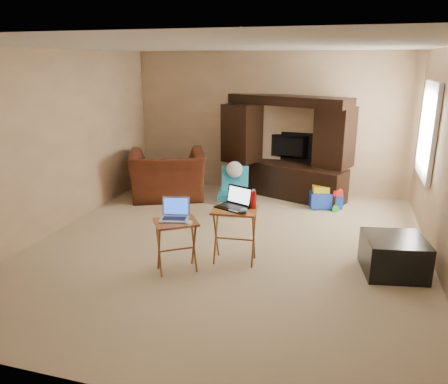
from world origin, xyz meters
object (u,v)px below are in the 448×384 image
(tray_table_left, at_px, (177,246))
(laptop_left, at_px, (174,210))
(entertainment_center, at_px, (287,147))
(laptop_right, at_px, (232,198))
(television, at_px, (288,147))
(water_bottle, at_px, (253,200))
(push_toy, at_px, (326,197))
(mouse_right, at_px, (243,211))
(plush_toy, at_px, (237,204))
(ottoman, at_px, (394,255))
(child_rocker, at_px, (232,185))
(mouse_left, at_px, (189,223))
(recliner, at_px, (168,175))
(tray_table_right, at_px, (235,236))

(tray_table_left, distance_m, laptop_left, 0.43)
(entertainment_center, bearing_deg, laptop_right, -73.22)
(television, xyz_separation_m, water_bottle, (0.02, -2.99, -0.07))
(entertainment_center, distance_m, push_toy, 1.14)
(mouse_right, relative_size, water_bottle, 0.66)
(laptop_left, xyz_separation_m, mouse_right, (0.74, 0.26, -0.03))
(plush_toy, xyz_separation_m, mouse_right, (0.51, -1.70, 0.51))
(ottoman, bearing_deg, child_rocker, 140.81)
(television, height_order, mouse_left, television)
(television, bearing_deg, water_bottle, 97.78)
(television, bearing_deg, tray_table_left, 85.13)
(entertainment_center, bearing_deg, plush_toy, -92.49)
(child_rocker, bearing_deg, laptop_left, -100.09)
(tray_table_left, bearing_deg, laptop_left, 100.68)
(recliner, relative_size, laptop_right, 3.61)
(water_bottle, bearing_deg, entertainment_center, 90.51)
(television, xyz_separation_m, child_rocker, (-0.81, -0.86, -0.54))
(laptop_left, relative_size, water_bottle, 1.54)
(television, relative_size, laptop_left, 2.83)
(entertainment_center, distance_m, tray_table_right, 2.92)
(laptop_right, bearing_deg, television, 109.03)
(television, height_order, ottoman, television)
(television, bearing_deg, recliner, 32.28)
(recliner, distance_m, tray_table_left, 2.85)
(laptop_right, bearing_deg, child_rocker, 128.12)
(entertainment_center, distance_m, child_rocker, 1.18)
(plush_toy, height_order, tray_table_left, tray_table_left)
(plush_toy, height_order, mouse_left, mouse_left)
(television, distance_m, tray_table_right, 3.12)
(plush_toy, bearing_deg, child_rocker, 111.24)
(laptop_left, xyz_separation_m, laptop_right, (0.57, 0.40, 0.06))
(television, xyz_separation_m, laptop_left, (-0.78, -3.46, -0.12))
(entertainment_center, height_order, laptop_right, entertainment_center)
(mouse_right, bearing_deg, plush_toy, 106.82)
(tray_table_right, relative_size, laptop_left, 2.11)
(tray_table_right, xyz_separation_m, mouse_left, (-0.39, -0.48, 0.30))
(push_toy, bearing_deg, water_bottle, -122.14)
(recliner, bearing_deg, entertainment_center, 176.38)
(entertainment_center, height_order, television, entertainment_center)
(ottoman, xyz_separation_m, water_bottle, (-1.61, -0.15, 0.56))
(tray_table_left, distance_m, mouse_right, 0.86)
(television, distance_m, laptop_right, 3.06)
(plush_toy, xyz_separation_m, laptop_left, (-0.22, -1.97, 0.54))
(ottoman, distance_m, laptop_left, 2.55)
(child_rocker, xyz_separation_m, water_bottle, (0.83, -2.14, 0.47))
(push_toy, relative_size, ottoman, 0.79)
(child_rocker, xyz_separation_m, tray_table_right, (0.63, -2.22, 0.03))
(television, height_order, recliner, television)
(child_rocker, bearing_deg, tray_table_right, -84.72)
(entertainment_center, bearing_deg, mouse_right, -69.76)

